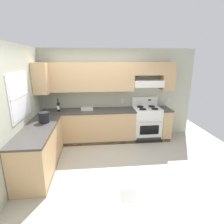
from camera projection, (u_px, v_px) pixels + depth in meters
ground_plane at (100, 164)px, 4.08m from camera, size 7.04×7.04×0.00m
floor_accent_tile at (128, 195)px, 3.12m from camera, size 0.30×0.30×0.01m
wall_back at (111, 88)px, 5.18m from camera, size 4.68×0.57×2.55m
wall_left at (22, 105)px, 3.78m from camera, size 0.47×4.00×2.55m
counter_back_run at (96, 126)px, 5.14m from camera, size 3.60×0.65×0.91m
counter_left_run at (40, 148)px, 3.83m from camera, size 0.63×1.91×0.91m
stove at (146, 123)px, 5.29m from camera, size 0.76×0.62×1.20m
wine_bottle at (58, 106)px, 4.87m from camera, size 0.07×0.07×0.36m
bowl at (87, 109)px, 5.06m from camera, size 0.32×0.25×0.06m
bucket at (44, 117)px, 4.00m from camera, size 0.24×0.24×0.24m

